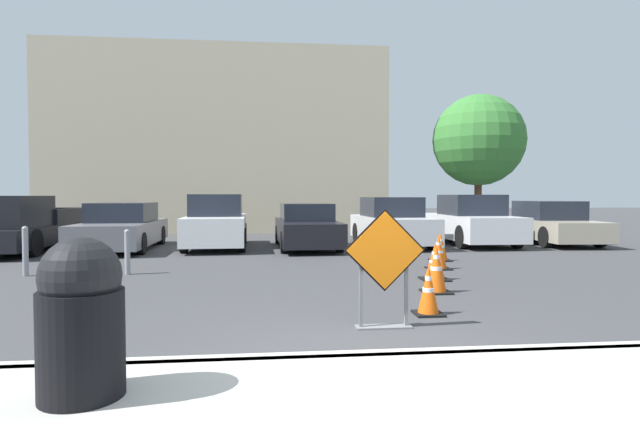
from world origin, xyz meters
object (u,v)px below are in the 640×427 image
Objects in this scene: traffic_cone_second at (436,269)px; pickup_truck at (18,227)px; traffic_cone_fifth at (440,247)px; parked_car_fifth at (472,221)px; bollard_second at (25,250)px; road_closed_sign at (385,262)px; parked_car_sixth at (549,224)px; parked_car_nearest at (122,228)px; parked_car_second at (216,223)px; traffic_cone_nearest at (428,291)px; traffic_cone_fourth at (438,252)px; bollard_nearest at (127,251)px; parked_car_fourth at (392,223)px; traffic_cone_third at (435,262)px; trash_bin at (81,317)px; parked_car_third at (306,227)px.

traffic_cone_second is 12.09m from pickup_truck.
traffic_cone_fifth is 0.15× the size of parked_car_fifth.
pickup_truck is 5.07m from bollard_second.
road_closed_sign reaches higher than traffic_cone_fifth.
bollard_second is at bearing 25.02° from parked_car_sixth.
parked_car_nearest is at bearing -172.33° from pickup_truck.
parked_car_second reaches higher than parked_car_sixth.
road_closed_sign is 1.09m from traffic_cone_nearest.
traffic_cone_second is 1.17× the size of traffic_cone_fifth.
traffic_cone_nearest is 9.83m from parked_car_second.
traffic_cone_second is (1.37, 2.09, -0.41)m from road_closed_sign.
traffic_cone_fourth is 6.54m from bollard_nearest.
parked_car_fifth is at bearing 63.52° from traffic_cone_second.
parked_car_fourth is at bearing -178.48° from pickup_truck.
bollard_nearest is at bearing 74.33° from parked_car_second.
road_closed_sign is 3.77m from traffic_cone_third.
traffic_cone_fourth reaches higher than traffic_cone_third.
parked_car_sixth is at bearing 21.07° from bollard_second.
traffic_cone_fifth is 9.28m from parked_car_nearest.
trash_bin is at bearing -62.65° from bollard_second.
parked_car_third is at bearing 177.09° from parked_car_nearest.
pickup_truck is (-9.84, 7.01, 0.33)m from traffic_cone_second.
parked_car_second is 0.95× the size of parked_car_fifth.
parked_car_third is at bearing 50.39° from bollard_nearest.
traffic_cone_nearest is at bearing -38.43° from bollard_nearest.
bollard_nearest is at bearing 105.11° from parked_car_nearest.
traffic_cone_second is at bearing -110.07° from traffic_cone_fourth.
bollard_second is (-7.95, 1.28, 0.19)m from traffic_cone_third.
parked_car_fourth is 10.14m from bollard_second.
road_closed_sign reaches higher than bollard_nearest.
pickup_truck is (-10.78, 4.46, 0.35)m from traffic_cone_fourth.
road_closed_sign reaches higher than trash_bin.
road_closed_sign is at bearing -36.51° from bollard_second.
parked_car_sixth is (8.06, 10.08, -0.15)m from road_closed_sign.
traffic_cone_third reaches higher than traffic_cone_nearest.
pickup_truck is 16.56m from parked_car_sixth.
parked_car_third is at bearing 102.17° from traffic_cone_second.
traffic_cone_fifth is 6.65m from parked_car_sixth.
traffic_cone_fourth is at bearing 47.29° from parked_car_sixth.
parked_car_second is (-4.34, 7.62, 0.36)m from traffic_cone_second.
parked_car_fourth is 0.95× the size of parked_car_fifth.
bollard_nearest reaches higher than traffic_cone_second.
bollard_nearest is (-4.24, 4.59, -0.32)m from road_closed_sign.
traffic_cone_fourth is 1.10× the size of traffic_cone_fifth.
parked_car_nearest reaches higher than traffic_cone_fourth.
pickup_truck is (-9.23, 8.48, 0.39)m from traffic_cone_nearest.
parked_car_nearest is (-6.48, 8.93, 0.31)m from traffic_cone_nearest.
traffic_cone_fifth is at bearing 68.76° from traffic_cone_fourth.
parked_car_second reaches higher than traffic_cone_second.
traffic_cone_nearest is 4.45m from trash_bin.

